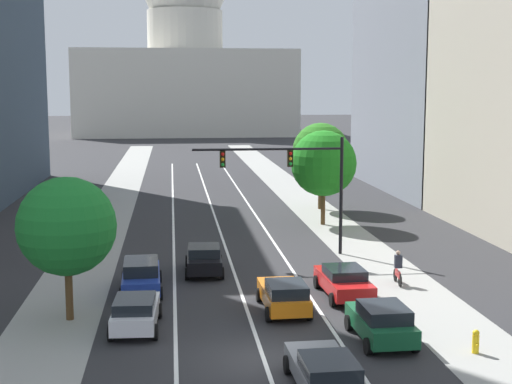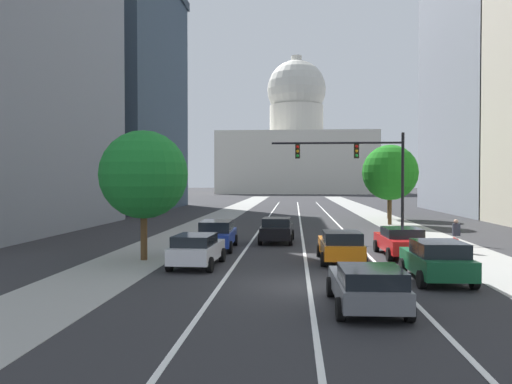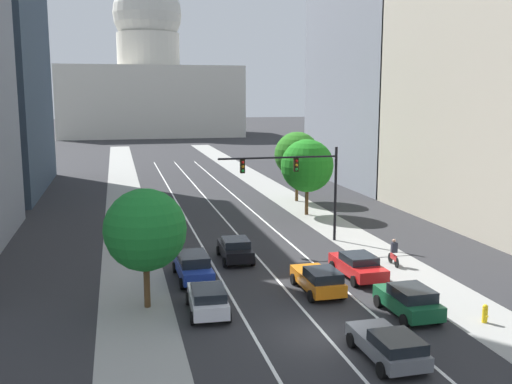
{
  "view_description": "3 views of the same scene",
  "coord_description": "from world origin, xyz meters",
  "px_view_note": "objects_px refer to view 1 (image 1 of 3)",
  "views": [
    {
      "loc": [
        -3.2,
        -25.28,
        9.77
      ],
      "look_at": [
        1.14,
        12.39,
        4.38
      ],
      "focal_mm": 51.47,
      "sensor_mm": 36.0,
      "label": 1
    },
    {
      "loc": [
        -0.52,
        -17.9,
        3.77
      ],
      "look_at": [
        -2.95,
        13.99,
        3.04
      ],
      "focal_mm": 35.63,
      "sensor_mm": 36.0,
      "label": 2
    },
    {
      "loc": [
        -8.85,
        -23.74,
        10.78
      ],
      "look_at": [
        -0.47,
        11.67,
        4.69
      ],
      "focal_mm": 41.46,
      "sensor_mm": 36.0,
      "label": 3
    }
  ],
  "objects_px": {
    "car_black": "(204,259)",
    "street_tree_far_right": "(321,151)",
    "car_gray": "(324,370)",
    "car_blue": "(141,275)",
    "capitol_building": "(186,70)",
    "street_tree_mid_left": "(67,226)",
    "fire_hydrant": "(476,341)",
    "traffic_signal_mast": "(295,172)",
    "car_green": "(381,322)",
    "street_tree_mid_right": "(324,163)",
    "car_white": "(136,312)",
    "car_orange": "(284,295)",
    "car_red": "(344,281)",
    "cyclist": "(398,268)"
  },
  "relations": [
    {
      "from": "car_black",
      "to": "street_tree_far_right",
      "type": "distance_m",
      "value": 22.63
    },
    {
      "from": "car_gray",
      "to": "car_blue",
      "type": "distance_m",
      "value": 14.07
    },
    {
      "from": "capitol_building",
      "to": "street_tree_mid_left",
      "type": "distance_m",
      "value": 128.28
    },
    {
      "from": "car_gray",
      "to": "fire_hydrant",
      "type": "height_order",
      "value": "car_gray"
    },
    {
      "from": "fire_hydrant",
      "to": "street_tree_far_right",
      "type": "bearing_deg",
      "value": 88.56
    },
    {
      "from": "car_gray",
      "to": "traffic_signal_mast",
      "type": "xyz_separation_m",
      "value": [
        2.3,
        19.46,
        4.21
      ]
    },
    {
      "from": "car_green",
      "to": "street_tree_mid_right",
      "type": "relative_size",
      "value": 0.6
    },
    {
      "from": "car_gray",
      "to": "car_green",
      "type": "distance_m",
      "value": 5.41
    },
    {
      "from": "street_tree_far_right",
      "to": "traffic_signal_mast",
      "type": "bearing_deg",
      "value": -106.62
    },
    {
      "from": "car_black",
      "to": "street_tree_mid_right",
      "type": "xyz_separation_m",
      "value": [
        9.13,
        13.01,
        3.65
      ]
    },
    {
      "from": "car_gray",
      "to": "car_white",
      "type": "relative_size",
      "value": 1.04
    },
    {
      "from": "car_blue",
      "to": "car_white",
      "type": "distance_m",
      "value": 5.66
    },
    {
      "from": "traffic_signal_mast",
      "to": "car_green",
      "type": "bearing_deg",
      "value": -86.68
    },
    {
      "from": "street_tree_mid_right",
      "to": "car_black",
      "type": "bearing_deg",
      "value": -125.06
    },
    {
      "from": "car_black",
      "to": "car_white",
      "type": "height_order",
      "value": "car_black"
    },
    {
      "from": "car_orange",
      "to": "car_black",
      "type": "relative_size",
      "value": 1.04
    },
    {
      "from": "street_tree_far_right",
      "to": "car_blue",
      "type": "bearing_deg",
      "value": -120.29
    },
    {
      "from": "car_green",
      "to": "traffic_signal_mast",
      "type": "distance_m",
      "value": 15.65
    },
    {
      "from": "car_orange",
      "to": "street_tree_mid_left",
      "type": "height_order",
      "value": "street_tree_mid_left"
    },
    {
      "from": "car_blue",
      "to": "capitol_building",
      "type": "bearing_deg",
      "value": -3.8
    },
    {
      "from": "car_black",
      "to": "street_tree_mid_left",
      "type": "xyz_separation_m",
      "value": [
        -6.03,
        -7.28,
        3.25
      ]
    },
    {
      "from": "car_black",
      "to": "car_blue",
      "type": "height_order",
      "value": "car_blue"
    },
    {
      "from": "capitol_building",
      "to": "car_gray",
      "type": "height_order",
      "value": "capitol_building"
    },
    {
      "from": "car_red",
      "to": "capitol_building",
      "type": "bearing_deg",
      "value": 0.14
    },
    {
      "from": "car_green",
      "to": "car_red",
      "type": "height_order",
      "value": "car_green"
    },
    {
      "from": "traffic_signal_mast",
      "to": "cyclist",
      "type": "relative_size",
      "value": 5.12
    },
    {
      "from": "car_black",
      "to": "car_green",
      "type": "distance_m",
      "value": 13.1
    },
    {
      "from": "car_white",
      "to": "fire_hydrant",
      "type": "xyz_separation_m",
      "value": [
        12.65,
        -4.14,
        -0.31
      ]
    },
    {
      "from": "car_white",
      "to": "capitol_building",
      "type": "bearing_deg",
      "value": 0.46
    },
    {
      "from": "car_white",
      "to": "fire_hydrant",
      "type": "height_order",
      "value": "car_white"
    },
    {
      "from": "car_orange",
      "to": "traffic_signal_mast",
      "type": "height_order",
      "value": "traffic_signal_mast"
    },
    {
      "from": "car_white",
      "to": "car_green",
      "type": "relative_size",
      "value": 1.0
    },
    {
      "from": "car_orange",
      "to": "street_tree_far_right",
      "type": "bearing_deg",
      "value": -15.75
    },
    {
      "from": "cyclist",
      "to": "car_gray",
      "type": "bearing_deg",
      "value": 157.39
    },
    {
      "from": "street_tree_mid_left",
      "to": "car_blue",
      "type": "bearing_deg",
      "value": 54.34
    },
    {
      "from": "car_blue",
      "to": "cyclist",
      "type": "xyz_separation_m",
      "value": [
        12.72,
        -0.09,
        0.03
      ]
    },
    {
      "from": "car_gray",
      "to": "car_white",
      "type": "xyz_separation_m",
      "value": [
        -6.36,
        6.89,
        0.05
      ]
    },
    {
      "from": "car_green",
      "to": "car_red",
      "type": "relative_size",
      "value": 0.89
    },
    {
      "from": "street_tree_far_right",
      "to": "street_tree_mid_right",
      "type": "bearing_deg",
      "value": -99.78
    },
    {
      "from": "traffic_signal_mast",
      "to": "car_blue",
      "type": "bearing_deg",
      "value": -141.39
    },
    {
      "from": "car_orange",
      "to": "car_green",
      "type": "distance_m",
      "value": 5.28
    },
    {
      "from": "street_tree_mid_right",
      "to": "street_tree_mid_left",
      "type": "xyz_separation_m",
      "value": [
        -15.16,
        -20.29,
        -0.4
      ]
    },
    {
      "from": "car_orange",
      "to": "street_tree_mid_left",
      "type": "relative_size",
      "value": 0.72
    },
    {
      "from": "car_green",
      "to": "car_red",
      "type": "bearing_deg",
      "value": -1.19
    },
    {
      "from": "street_tree_mid_left",
      "to": "car_gray",
      "type": "bearing_deg",
      "value": -42.95
    },
    {
      "from": "car_blue",
      "to": "cyclist",
      "type": "bearing_deg",
      "value": -92.01
    },
    {
      "from": "car_blue",
      "to": "fire_hydrant",
      "type": "relative_size",
      "value": 5.16
    },
    {
      "from": "car_blue",
      "to": "car_red",
      "type": "bearing_deg",
      "value": -102.82
    },
    {
      "from": "car_orange",
      "to": "car_red",
      "type": "distance_m",
      "value": 3.78
    },
    {
      "from": "car_blue",
      "to": "car_white",
      "type": "xyz_separation_m",
      "value": [
        -0.01,
        -5.66,
        -0.05
      ]
    }
  ]
}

